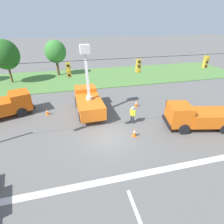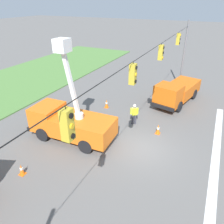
{
  "view_description": "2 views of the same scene",
  "coord_description": "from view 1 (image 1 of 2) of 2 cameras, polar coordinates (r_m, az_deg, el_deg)",
  "views": [
    {
      "loc": [
        -2.62,
        -12.1,
        9.01
      ],
      "look_at": [
        0.8,
        1.72,
        1.49
      ],
      "focal_mm": 28.0,
      "sensor_mm": 36.0,
      "label": 1
    },
    {
      "loc": [
        -11.74,
        -3.34,
        9.09
      ],
      "look_at": [
        1.59,
        3.1,
        1.37
      ],
      "focal_mm": 35.0,
      "sensor_mm": 36.0,
      "label": 2
    }
  ],
  "objects": [
    {
      "name": "utility_truck_bucket_lift",
      "position": [
        18.94,
        -7.76,
        3.79
      ],
      "size": [
        2.7,
        6.24,
        7.01
      ],
      "color": "orange",
      "rests_on": "ground"
    },
    {
      "name": "ground_plane",
      "position": [
        15.31,
        -1.38,
        -8.2
      ],
      "size": [
        200.0,
        200.0,
        0.0
      ],
      "primitive_type": "plane",
      "color": "#605E5B"
    },
    {
      "name": "utility_truck_support_far",
      "position": [
        17.87,
        26.47,
        -1.3
      ],
      "size": [
        6.81,
        3.61,
        2.34
      ],
      "color": "orange",
      "rests_on": "ground"
    },
    {
      "name": "traffic_cone_foreground_right",
      "position": [
        20.54,
        7.95,
        2.82
      ],
      "size": [
        0.36,
        0.36,
        0.82
      ],
      "color": "orange",
      "rests_on": "ground"
    },
    {
      "name": "signal_gantry",
      "position": [
        13.15,
        -1.51,
        8.16
      ],
      "size": [
        26.2,
        0.33,
        7.2
      ],
      "color": "slate",
      "rests_on": "ground"
    },
    {
      "name": "tree_west",
      "position": [
        31.85,
        -31.52,
        15.65
      ],
      "size": [
        4.04,
        4.07,
        6.59
      ],
      "color": "brown",
      "rests_on": "ground"
    },
    {
      "name": "grass_verge",
      "position": [
        31.51,
        -8.72,
        11.02
      ],
      "size": [
        56.0,
        12.0,
        0.1
      ],
      "primitive_type": "cube",
      "color": "#517F3D",
      "rests_on": "ground"
    },
    {
      "name": "traffic_cone_mid_right",
      "position": [
        15.33,
        7.37,
        -6.57
      ],
      "size": [
        0.36,
        0.36,
        0.81
      ],
      "color": "orange",
      "rests_on": "ground"
    },
    {
      "name": "utility_truck_support_near",
      "position": [
        21.1,
        -32.71,
        1.52
      ],
      "size": [
        6.85,
        4.47,
        2.33
      ],
      "color": "#D6560F",
      "rests_on": "ground"
    },
    {
      "name": "lane_markings",
      "position": [
        11.18,
        6.16,
        -26.03
      ],
      "size": [
        17.6,
        15.25,
        0.01
      ],
      "color": "silver",
      "rests_on": "ground"
    },
    {
      "name": "traffic_cone_lane_edge_a",
      "position": [
        19.84,
        -20.38,
        0.11
      ],
      "size": [
        0.36,
        0.36,
        0.72
      ],
      "color": "orange",
      "rests_on": "ground"
    },
    {
      "name": "road_worker",
      "position": [
        16.91,
        6.73,
        -0.64
      ],
      "size": [
        0.4,
        0.58,
        1.77
      ],
      "color": "#383842",
      "rests_on": "ground"
    },
    {
      "name": "tree_centre",
      "position": [
        33.2,
        -17.96,
        18.19
      ],
      "size": [
        3.6,
        3.09,
        6.09
      ],
      "color": "brown",
      "rests_on": "ground"
    }
  ]
}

